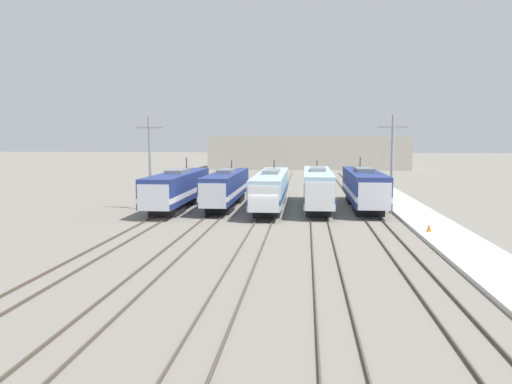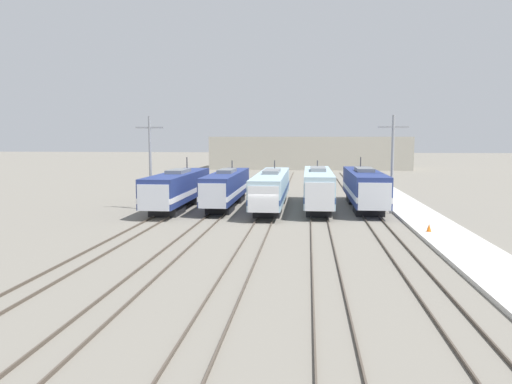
# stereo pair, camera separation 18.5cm
# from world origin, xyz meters

# --- Properties ---
(ground_plane) EXTENTS (400.00, 400.00, 0.00)m
(ground_plane) POSITION_xyz_m (0.00, 0.00, 0.00)
(ground_plane) COLOR slate
(rail_pair_far_left) EXTENTS (1.50, 120.00, 0.15)m
(rail_pair_far_left) POSITION_xyz_m (-9.39, 0.00, 0.07)
(rail_pair_far_left) COLOR #4C4238
(rail_pair_far_left) RESTS_ON ground_plane
(rail_pair_center_left) EXTENTS (1.51, 120.00, 0.15)m
(rail_pair_center_left) POSITION_xyz_m (-4.69, 0.00, 0.07)
(rail_pair_center_left) COLOR #4C4238
(rail_pair_center_left) RESTS_ON ground_plane
(rail_pair_center) EXTENTS (1.51, 120.00, 0.15)m
(rail_pair_center) POSITION_xyz_m (0.00, 0.00, 0.07)
(rail_pair_center) COLOR #4C4238
(rail_pair_center) RESTS_ON ground_plane
(rail_pair_center_right) EXTENTS (1.51, 120.00, 0.15)m
(rail_pair_center_right) POSITION_xyz_m (4.69, 0.00, 0.07)
(rail_pair_center_right) COLOR #4C4238
(rail_pair_center_right) RESTS_ON ground_plane
(rail_pair_far_right) EXTENTS (1.50, 120.00, 0.15)m
(rail_pair_far_right) POSITION_xyz_m (9.39, 0.00, 0.07)
(rail_pair_far_right) COLOR #4C4238
(rail_pair_far_right) RESTS_ON ground_plane
(locomotive_far_left) EXTENTS (3.06, 16.87, 5.06)m
(locomotive_far_left) POSITION_xyz_m (-9.39, 6.87, 2.06)
(locomotive_far_left) COLOR black
(locomotive_far_left) RESTS_ON ground_plane
(locomotive_center_left) EXTENTS (2.74, 16.41, 4.65)m
(locomotive_center_left) POSITION_xyz_m (-4.69, 8.69, 2.03)
(locomotive_center_left) COLOR black
(locomotive_center_left) RESTS_ON ground_plane
(locomotive_center) EXTENTS (2.87, 19.58, 4.67)m
(locomotive_center) POSITION_xyz_m (0.00, 8.31, 2.03)
(locomotive_center) COLOR #232326
(locomotive_center) RESTS_ON ground_plane
(locomotive_center_right) EXTENTS (2.77, 17.20, 4.71)m
(locomotive_center_right) POSITION_xyz_m (4.69, 8.49, 2.16)
(locomotive_center_right) COLOR #232326
(locomotive_center_right) RESTS_ON ground_plane
(locomotive_far_right) EXTENTS (3.10, 16.99, 5.08)m
(locomotive_far_right) POSITION_xyz_m (9.39, 9.16, 2.13)
(locomotive_far_right) COLOR black
(locomotive_far_right) RESTS_ON ground_plane
(catenary_tower_left) EXTENTS (2.80, 0.26, 9.27)m
(catenary_tower_left) POSITION_xyz_m (-11.87, 6.13, 4.99)
(catenary_tower_left) COLOR gray
(catenary_tower_left) RESTS_ON ground_plane
(catenary_tower_right) EXTENTS (2.80, 0.26, 9.27)m
(catenary_tower_right) POSITION_xyz_m (11.58, 6.13, 4.99)
(catenary_tower_right) COLOR gray
(catenary_tower_right) RESTS_ON ground_plane
(platform) EXTENTS (4.00, 120.00, 0.25)m
(platform) POSITION_xyz_m (13.75, 0.00, 0.13)
(platform) COLOR beige
(platform) RESTS_ON ground_plane
(traffic_cone) EXTENTS (0.36, 0.36, 0.57)m
(traffic_cone) POSITION_xyz_m (12.64, -4.39, 0.54)
(traffic_cone) COLOR orange
(traffic_cone) RESTS_ON platform
(depot_building) EXTENTS (44.86, 14.69, 7.37)m
(depot_building) POSITION_xyz_m (3.95, 75.77, 3.68)
(depot_building) COLOR #B2AD9E
(depot_building) RESTS_ON ground_plane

